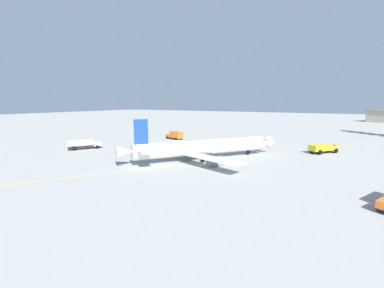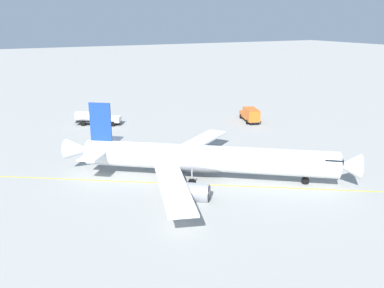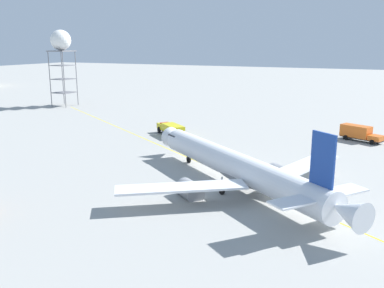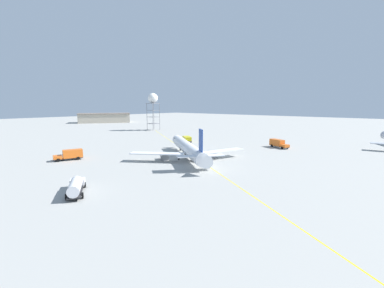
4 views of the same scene
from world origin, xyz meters
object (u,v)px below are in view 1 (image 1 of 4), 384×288
at_px(airliner_main, 202,148).
at_px(fire_tender_truck, 323,148).
at_px(fuel_tanker_truck, 84,144).
at_px(catering_truck_truck, 175,135).

distance_m(airliner_main, fire_tender_truck, 35.67).
relative_size(fuel_tanker_truck, fire_tender_truck, 1.09).
xyz_separation_m(fuel_tanker_truck, fire_tender_truck, (64.34, 29.95, -0.05)).
bearing_deg(airliner_main, fuel_tanker_truck, 134.97).
xyz_separation_m(airliner_main, fire_tender_truck, (26.17, 24.21, -1.31)).
height_order(catering_truck_truck, fire_tender_truck, catering_truck_truck).
height_order(airliner_main, catering_truck_truck, airliner_main).
distance_m(fuel_tanker_truck, fire_tender_truck, 70.97).
bearing_deg(airliner_main, catering_truck_truck, 81.09).
bearing_deg(catering_truck_truck, airliner_main, 153.19).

